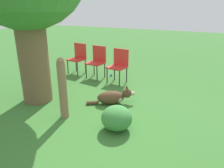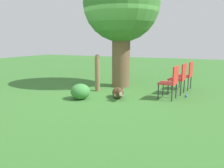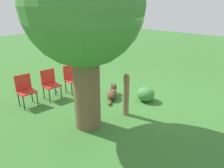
# 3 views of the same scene
# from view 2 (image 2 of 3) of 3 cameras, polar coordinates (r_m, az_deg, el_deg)

# --- Properties ---
(ground_plane) EXTENTS (30.00, 30.00, 0.00)m
(ground_plane) POSITION_cam_2_polar(r_m,az_deg,el_deg) (6.33, -1.51, -2.64)
(ground_plane) COLOR #38702D
(oak_tree) EXTENTS (2.45, 2.45, 3.93)m
(oak_tree) POSITION_cam_2_polar(r_m,az_deg,el_deg) (7.40, 2.48, 19.77)
(oak_tree) COLOR brown
(oak_tree) RESTS_ON ground_plane
(dog) EXTENTS (0.62, 0.89, 0.38)m
(dog) POSITION_cam_2_polar(r_m,az_deg,el_deg) (5.83, 1.62, -2.33)
(dog) COLOR #513823
(dog) RESTS_ON ground_plane
(fence_post) EXTENTS (0.15, 0.15, 1.12)m
(fence_post) POSITION_cam_2_polar(r_m,az_deg,el_deg) (6.63, -3.84, 2.96)
(fence_post) COLOR #846647
(fence_post) RESTS_ON ground_plane
(red_chair_0) EXTENTS (0.47, 0.49, 0.88)m
(red_chair_0) POSITION_cam_2_polar(r_m,az_deg,el_deg) (5.86, 15.16, 0.92)
(red_chair_0) COLOR red
(red_chair_0) RESTS_ON ground_plane
(red_chair_1) EXTENTS (0.47, 0.49, 0.88)m
(red_chair_1) POSITION_cam_2_polar(r_m,az_deg,el_deg) (6.55, 17.27, 1.84)
(red_chair_1) COLOR red
(red_chair_1) RESTS_ON ground_plane
(red_chair_2) EXTENTS (0.47, 0.49, 0.88)m
(red_chair_2) POSITION_cam_2_polar(r_m,az_deg,el_deg) (7.25, 18.98, 2.57)
(red_chair_2) COLOR red
(red_chair_2) RESTS_ON ground_plane
(tennis_ball) EXTENTS (0.07, 0.07, 0.07)m
(tennis_ball) POSITION_cam_2_polar(r_m,az_deg,el_deg) (6.30, 18.79, -2.97)
(tennis_ball) COLOR blue
(tennis_ball) RESTS_ON ground_plane
(low_shrub) EXTENTS (0.51, 0.51, 0.41)m
(low_shrub) POSITION_cam_2_polar(r_m,az_deg,el_deg) (5.80, -8.25, -1.94)
(low_shrub) COLOR #3D843D
(low_shrub) RESTS_ON ground_plane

